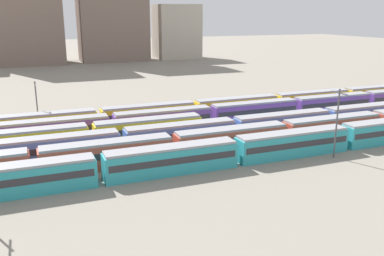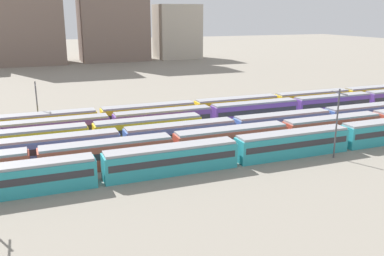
{
  "view_description": "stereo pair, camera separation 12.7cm",
  "coord_description": "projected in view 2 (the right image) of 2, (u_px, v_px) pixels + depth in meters",
  "views": [
    {
      "loc": [
        10.23,
        -49.29,
        20.42
      ],
      "look_at": [
        34.98,
        13.0,
        2.04
      ],
      "focal_mm": 39.12,
      "sensor_mm": 36.0,
      "label": 1
    },
    {
      "loc": [
        10.35,
        -49.34,
        20.42
      ],
      "look_at": [
        34.98,
        13.0,
        2.04
      ],
      "focal_mm": 39.12,
      "sensor_mm": 36.0,
      "label": 2
    }
  ],
  "objects": [
    {
      "name": "catenary_pole_1",
      "position": [
        37.0,
        103.0,
        74.97
      ],
      "size": [
        0.24,
        3.2,
        8.84
      ],
      "color": "#4C4C51",
      "rests_on": "ground_plane"
    },
    {
      "name": "distant_building_4",
      "position": [
        177.0,
        32.0,
        195.39
      ],
      "size": [
        19.63,
        16.12,
        24.52
      ],
      "primitive_type": "cube",
      "color": "#B2A899",
      "rests_on": "ground_plane"
    },
    {
      "name": "distant_building_2",
      "position": [
        24.0,
        6.0,
        169.13
      ],
      "size": [
        28.84,
        21.81,
        46.82
      ],
      "primitive_type": "cube",
      "color": "#7A665B",
      "rests_on": "ground_plane"
    },
    {
      "name": "train_track_3",
      "position": [
        27.0,
        141.0,
        62.77
      ],
      "size": [
        55.8,
        3.06,
        3.75
      ],
      "color": "yellow",
      "rests_on": "ground_plane"
    },
    {
      "name": "train_track_0",
      "position": [
        235.0,
        151.0,
        58.37
      ],
      "size": [
        112.5,
        3.06,
        3.75
      ],
      "color": "teal",
      "rests_on": "ground_plane"
    },
    {
      "name": "distant_building_3",
      "position": [
        112.0,
        4.0,
        181.66
      ],
      "size": [
        29.26,
        16.95,
        48.53
      ],
      "primitive_type": "cube",
      "color": "#7A665B",
      "rests_on": "ground_plane"
    },
    {
      "name": "train_track_5",
      "position": [
        194.0,
        110.0,
        83.21
      ],
      "size": [
        112.5,
        3.06,
        3.75
      ],
      "color": "yellow",
      "rests_on": "ground_plane"
    },
    {
      "name": "catenary_pole_2",
      "position": [
        337.0,
        120.0,
        59.84
      ],
      "size": [
        0.24,
        3.2,
        10.21
      ],
      "color": "#4C4C51",
      "rests_on": "ground_plane"
    },
    {
      "name": "train_track_2",
      "position": [
        181.0,
        135.0,
        66.16
      ],
      "size": [
        93.6,
        3.06,
        3.75
      ],
      "color": "#4C70BC",
      "rests_on": "ground_plane"
    },
    {
      "name": "train_track_1",
      "position": [
        231.0,
        139.0,
        63.74
      ],
      "size": [
        93.6,
        3.06,
        3.75
      ],
      "color": "#BC4C38",
      "rests_on": "ground_plane"
    },
    {
      "name": "train_track_4",
      "position": [
        211.0,
        115.0,
        78.99
      ],
      "size": [
        112.5,
        3.06,
        3.75
      ],
      "color": "#6B429E",
      "rests_on": "ground_plane"
    }
  ]
}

